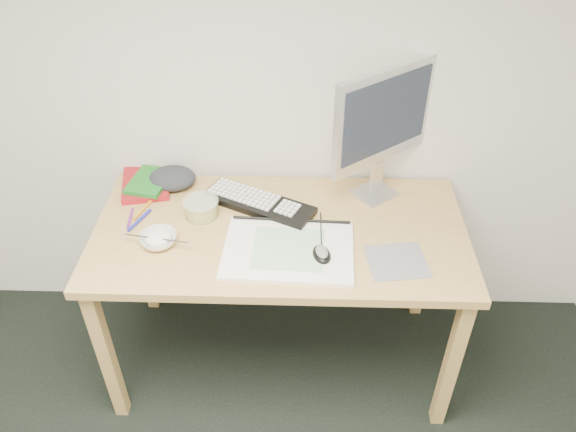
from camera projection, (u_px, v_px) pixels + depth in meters
The scene contains 18 objects.
desk at pixel (280, 246), 2.15m from camera, with size 1.40×0.70×0.75m.
mousepad at pixel (397, 261), 1.96m from camera, with size 0.21×0.19×0.00m, color gray.
sketchpad at pixel (288, 250), 2.00m from camera, with size 0.46×0.33×0.01m, color white.
keyboard at pixel (259, 204), 2.21m from camera, with size 0.45×0.14×0.03m, color black.
monitor at pixel (383, 120), 2.07m from camera, with size 0.38×0.31×0.54m.
mouse at pixel (322, 252), 1.96m from camera, with size 0.06×0.10×0.03m, color black.
rice_bowl at pixel (159, 240), 2.02m from camera, with size 0.13×0.13×0.04m, color white.
chopsticks at pixel (157, 239), 1.99m from camera, with size 0.02×0.02×0.24m, color silver.
fruit_tub at pixel (201, 208), 2.15m from camera, with size 0.14×0.14×0.07m, color gold.
book_red at pixel (146, 183), 2.32m from camera, with size 0.19×0.25×0.02m, color maroon.
book_green at pixel (150, 181), 2.29m from camera, with size 0.14×0.20×0.02m, color #1B6C20.
cloth_lump at pixel (172, 178), 2.31m from camera, with size 0.16×0.13×0.07m, color #23262A.
pencil_pink at pixel (288, 214), 2.17m from camera, with size 0.01×0.01×0.18m, color pink.
pencil_tan at pixel (285, 216), 2.16m from camera, with size 0.01×0.01×0.18m, color tan.
pencil_black at pixel (309, 223), 2.13m from camera, with size 0.01×0.01×0.17m, color black.
marker_blue at pixel (139, 220), 2.14m from camera, with size 0.01×0.01×0.14m, color #1F21A9.
marker_orange at pixel (143, 209), 2.19m from camera, with size 0.01×0.01×0.14m, color orange.
marker_purple at pixel (130, 218), 2.15m from camera, with size 0.01×0.01×0.12m, color #73258B.
Camera 1 is at (0.42, -0.19, 2.09)m, focal length 35.00 mm.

